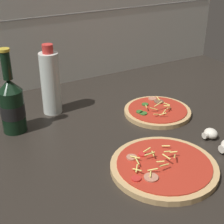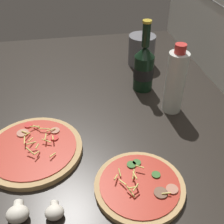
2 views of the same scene
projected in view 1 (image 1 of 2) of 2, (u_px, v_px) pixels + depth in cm
name	position (u px, v px, depth cm)	size (l,w,h in cm)	color
counter_slab	(111.00, 136.00, 106.21)	(160.00, 90.00, 2.50)	#28231E
tile_backsplash	(51.00, 16.00, 128.36)	(160.00, 1.13, 60.00)	silver
pizza_near	(164.00, 167.00, 88.42)	(27.84, 27.84, 4.18)	tan
pizza_far	(157.00, 111.00, 116.84)	(22.62, 22.62, 4.88)	tan
beer_bottle	(12.00, 104.00, 103.00)	(7.39, 7.39, 26.18)	black
oil_bottle	(50.00, 82.00, 113.56)	(6.40, 6.40, 23.76)	silver
mushroom_right	(210.00, 134.00, 102.17)	(4.60, 4.38, 3.07)	white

